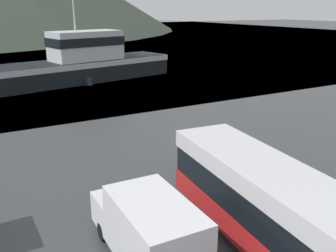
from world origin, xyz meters
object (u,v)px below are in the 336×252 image
at_px(small_boat, 65,80).
at_px(delivery_van, 148,229).
at_px(tour_bus, 277,211).
at_px(fishing_boat, 72,64).

bearing_deg(small_boat, delivery_van, 23.80).
xyz_separation_m(tour_bus, delivery_van, (-4.00, 1.86, -0.48)).
xyz_separation_m(fishing_boat, small_boat, (-1.18, -0.71, -1.72)).
height_order(tour_bus, small_boat, tour_bus).
relative_size(delivery_van, fishing_boat, 0.21).
bearing_deg(fishing_boat, delivery_van, 156.79).
bearing_deg(tour_bus, fishing_boat, 90.94).
xyz_separation_m(delivery_van, fishing_boat, (6.94, 33.94, 0.75)).
distance_m(tour_bus, fishing_boat, 35.92).
distance_m(delivery_van, fishing_boat, 34.65).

